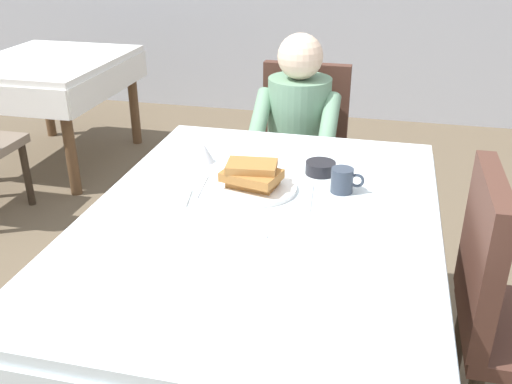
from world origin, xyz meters
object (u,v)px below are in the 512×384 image
Objects in this scene: dining_table_main at (261,238)px; bowl_butter at (320,168)px; diner_person at (297,130)px; chair_diner at (301,145)px; plate_breakfast at (256,188)px; spoon_near_edge at (242,235)px; background_table_far at (50,76)px; breakfast_stack at (252,175)px; cup_coffee at (343,180)px; fork_left_of_plate at (201,187)px; knife_right_of_plate at (310,198)px; syrup_pitcher at (204,153)px; chair_right_side at (507,302)px.

bowl_butter reaches higher than dining_table_main.
diner_person is at bearing 106.33° from bowl_butter.
plate_breakfast is at bearing 89.71° from chair_diner.
bowl_butter reaches higher than spoon_near_edge.
chair_diner is 1.95m from background_table_far.
diner_person is 1.16m from spoon_near_edge.
plate_breakfast is 0.05m from breakfast_stack.
cup_coffee is at bearing 11.17° from breakfast_stack.
breakfast_stack is at bearing 92.83° from spoon_near_edge.
dining_table_main is at bearing -67.12° from breakfast_stack.
spoon_near_edge is at bearing -84.20° from plate_breakfast.
chair_diner is 4.37× the size of breakfast_stack.
plate_breakfast is at bearing -135.77° from bowl_butter.
fork_left_of_plate is (-0.48, -0.08, -0.04)m from cup_coffee.
plate_breakfast is at bearing 89.66° from diner_person.
fork_left_of_plate is 0.90× the size of knife_right_of_plate.
plate_breakfast is (-0.01, -0.85, 0.08)m from diner_person.
syrup_pitcher is at bearing 141.24° from plate_breakfast.
cup_coffee is 0.17m from bowl_butter.
cup_coffee is 0.10× the size of background_table_far.
fork_left_of_plate is at bearing -171.06° from cup_coffee.
cup_coffee reaches higher than plate_breakfast.
cup_coffee reaches higher than fork_left_of_plate.
chair_right_side is 1.05m from fork_left_of_plate.
background_table_far is at bearing 135.65° from dining_table_main.
breakfast_stack is at bearing -40.70° from syrup_pitcher.
diner_person is 0.69m from bowl_butter.
diner_person is at bearing -24.29° from background_table_far.
fork_left_of_plate is at bearing 77.35° from diner_person.
chair_diner is 0.21m from diner_person.
knife_right_of_plate is at bearing 47.28° from dining_table_main.
dining_table_main is 2.63m from background_table_far.
plate_breakfast is at bearing -101.30° from chair_right_side.
dining_table_main is 0.23m from breakfast_stack.
diner_person is 5.26× the size of breakfast_stack.
syrup_pitcher is at bearing 178.99° from bowl_butter.
chair_right_side is 0.90m from breakfast_stack.
bowl_butter is 1.38× the size of syrup_pitcher.
syrup_pitcher is 0.40× the size of knife_right_of_plate.
chair_right_side is (0.82, -1.01, -0.14)m from diner_person.
cup_coffee is 0.49m from fork_left_of_plate.
bowl_butter is 0.61× the size of fork_left_of_plate.
dining_table_main is at bearing -71.25° from plate_breakfast.
dining_table_main is 0.22m from knife_right_of_plate.
chair_diner reaches higher than spoon_near_edge.
spoon_near_edge is at bearing -148.94° from fork_left_of_plate.
dining_table_main is 13.85× the size of bowl_butter.
bowl_butter reaches higher than fork_left_of_plate.
chair_diner is at bearing -144.92° from chair_right_side.
chair_diner is 5.17× the size of fork_left_of_plate.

